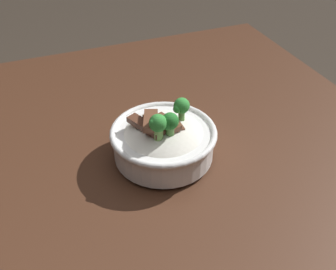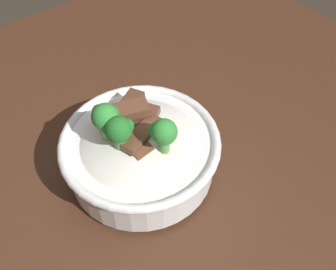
# 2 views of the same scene
# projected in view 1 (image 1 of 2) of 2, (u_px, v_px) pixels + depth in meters

# --- Properties ---
(dining_table) EXTENTS (1.40, 0.99, 0.78)m
(dining_table) POSITION_uv_depth(u_px,v_px,m) (204.00, 244.00, 0.75)
(dining_table) COLOR #472819
(dining_table) RESTS_ON ground
(rice_bowl) EXTENTS (0.21, 0.21, 0.13)m
(rice_bowl) POSITION_uv_depth(u_px,v_px,m) (164.00, 139.00, 0.77)
(rice_bowl) COLOR white
(rice_bowl) RESTS_ON dining_table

